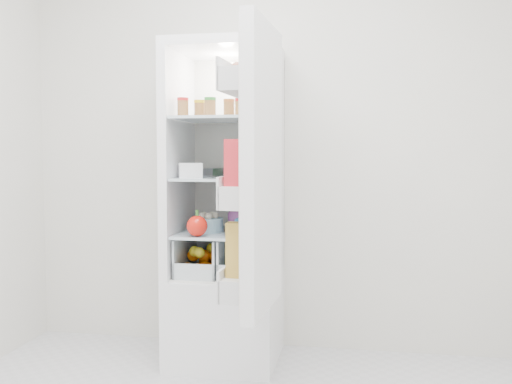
% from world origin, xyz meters
% --- Properties ---
extents(room_walls, '(3.02, 3.02, 2.61)m').
position_xyz_m(room_walls, '(0.00, 0.00, 1.59)').
color(room_walls, silver).
rests_on(room_walls, ground).
extents(refrigerator, '(0.60, 0.60, 1.80)m').
position_xyz_m(refrigerator, '(-0.20, 1.25, 0.67)').
color(refrigerator, white).
rests_on(refrigerator, ground).
extents(shelf_low, '(0.49, 0.53, 0.01)m').
position_xyz_m(shelf_low, '(-0.20, 1.19, 0.74)').
color(shelf_low, silver).
rests_on(shelf_low, refrigerator).
extents(shelf_mid, '(0.49, 0.53, 0.02)m').
position_xyz_m(shelf_mid, '(-0.20, 1.19, 1.05)').
color(shelf_mid, silver).
rests_on(shelf_mid, refrigerator).
extents(shelf_top, '(0.49, 0.53, 0.02)m').
position_xyz_m(shelf_top, '(-0.20, 1.19, 1.38)').
color(shelf_top, silver).
rests_on(shelf_top, refrigerator).
extents(crisper_left, '(0.23, 0.46, 0.22)m').
position_xyz_m(crisper_left, '(-0.32, 1.19, 0.61)').
color(crisper_left, silver).
rests_on(crisper_left, refrigerator).
extents(crisper_right, '(0.23, 0.46, 0.22)m').
position_xyz_m(crisper_right, '(-0.08, 1.19, 0.61)').
color(crisper_right, silver).
rests_on(crisper_right, refrigerator).
extents(condiment_jars, '(0.46, 0.16, 0.08)m').
position_xyz_m(condiment_jars, '(-0.20, 1.07, 1.43)').
color(condiment_jars, '#B21919').
rests_on(condiment_jars, shelf_top).
extents(squeeze_bottle, '(0.05, 0.05, 0.18)m').
position_xyz_m(squeeze_bottle, '(0.01, 1.23, 1.48)').
color(squeeze_bottle, silver).
rests_on(squeeze_bottle, shelf_top).
extents(tub_white, '(0.16, 0.16, 0.08)m').
position_xyz_m(tub_white, '(-0.37, 1.08, 1.10)').
color(tub_white, white).
rests_on(tub_white, shelf_mid).
extents(tub_cream, '(0.14, 0.14, 0.07)m').
position_xyz_m(tub_cream, '(-0.10, 1.04, 1.09)').
color(tub_cream, white).
rests_on(tub_cream, shelf_mid).
extents(tin_red, '(0.09, 0.09, 0.05)m').
position_xyz_m(tin_red, '(-0.02, 0.99, 1.08)').
color(tin_red, red).
rests_on(tin_red, shelf_mid).
extents(foil_tray, '(0.21, 0.18, 0.04)m').
position_xyz_m(foil_tray, '(-0.36, 1.35, 1.08)').
color(foil_tray, silver).
rests_on(foil_tray, shelf_mid).
extents(tub_green, '(0.12, 0.15, 0.08)m').
position_xyz_m(tub_green, '(-0.12, 1.37, 1.10)').
color(tub_green, '#408C45').
rests_on(tub_green, shelf_mid).
extents(red_cabbage, '(0.17, 0.17, 0.17)m').
position_xyz_m(red_cabbage, '(-0.09, 1.18, 0.83)').
color(red_cabbage, '#4F1D56').
rests_on(red_cabbage, shelf_low).
extents(bell_pepper, '(0.11, 0.11, 0.11)m').
position_xyz_m(bell_pepper, '(-0.30, 0.97, 0.80)').
color(bell_pepper, red).
rests_on(bell_pepper, shelf_low).
extents(mushroom_bowl, '(0.21, 0.21, 0.08)m').
position_xyz_m(mushroom_bowl, '(-0.29, 1.16, 0.79)').
color(mushroom_bowl, '#92C4DA').
rests_on(mushroom_bowl, shelf_low).
extents(salad_bag, '(0.10, 0.10, 0.10)m').
position_xyz_m(salad_bag, '(-0.06, 0.97, 0.80)').
color(salad_bag, beige).
rests_on(salad_bag, shelf_low).
extents(citrus_pile, '(0.20, 0.31, 0.16)m').
position_xyz_m(citrus_pile, '(-0.32, 1.16, 0.58)').
color(citrus_pile, orange).
rests_on(citrus_pile, refrigerator).
extents(veg_pile, '(0.16, 0.30, 0.10)m').
position_xyz_m(veg_pile, '(-0.07, 1.18, 0.56)').
color(veg_pile, '#244F1A').
rests_on(veg_pile, refrigerator).
extents(fridge_door, '(0.20, 0.60, 1.30)m').
position_xyz_m(fridge_door, '(0.08, 0.61, 1.09)').
color(fridge_door, white).
rests_on(fridge_door, refrigerator).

